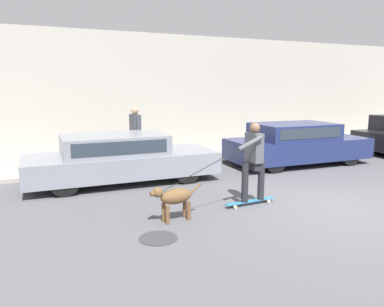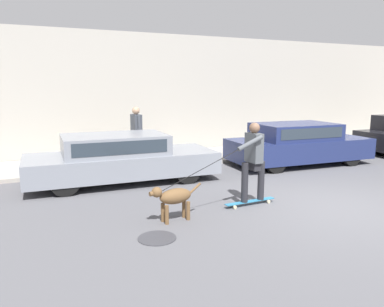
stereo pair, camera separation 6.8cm
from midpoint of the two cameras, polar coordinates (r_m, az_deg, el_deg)
name	(u,v)px [view 1 (the left image)]	position (r m, az deg, el deg)	size (l,w,h in m)	color
ground_plane	(338,207)	(7.96, 21.10, -7.65)	(36.00, 36.00, 0.00)	#545459
back_wall	(189,95)	(13.75, -0.55, 8.98)	(32.00, 0.30, 4.12)	#ADA89E
sidewalk_curb	(206,155)	(12.67, 2.00, -0.27)	(30.00, 2.48, 0.10)	#A39E93
parked_car_0	(120,159)	(9.38, -11.11, -0.77)	(4.63, 1.85, 1.19)	black
parked_car_1	(297,144)	(11.80, 15.50, 1.40)	(4.35, 1.93, 1.26)	black
dog	(174,197)	(6.58, -3.02, -6.70)	(1.02, 0.35, 0.67)	brown
skateboarder	(253,159)	(7.46, 9.05, -0.77)	(2.61, 0.57, 1.66)	beige
pedestrian_with_bag	(135,131)	(11.49, -8.82, 3.36)	(0.26, 0.75, 1.64)	brown
manhole_cover	(158,238)	(6.02, -5.49, -12.72)	(0.61, 0.61, 0.01)	#38383D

